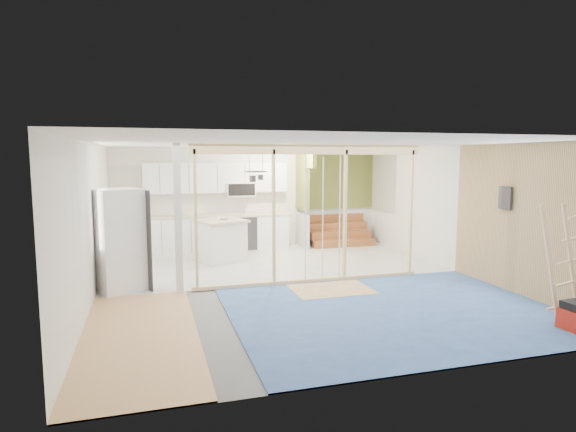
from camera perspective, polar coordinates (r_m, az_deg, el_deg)
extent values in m
cube|color=slate|center=(9.09, 0.79, -8.07)|extent=(7.00, 8.00, 0.01)
cube|color=white|center=(8.78, 0.82, 8.55)|extent=(7.00, 8.00, 0.01)
cube|color=white|center=(12.70, -4.50, 2.14)|extent=(7.00, 0.01, 2.60)
cube|color=white|center=(5.20, 13.91, -4.89)|extent=(7.00, 0.01, 2.60)
cube|color=white|center=(8.51, -22.35, -0.69)|extent=(0.01, 8.00, 2.60)
cube|color=white|center=(10.42, 19.54, 0.73)|extent=(0.01, 8.00, 2.60)
cube|color=beige|center=(10.96, -2.29, -5.42)|extent=(7.00, 4.00, 0.02)
cube|color=#4873B0|center=(7.69, 12.58, -10.95)|extent=(5.00, 4.00, 0.02)
cube|color=tan|center=(6.81, -17.18, -13.48)|extent=(1.50, 4.00, 0.02)
cube|color=#D8AF77|center=(8.70, 5.15, -8.66)|extent=(1.40, 1.00, 0.01)
cube|color=beige|center=(8.88, 2.69, 7.88)|extent=(4.40, 0.09, 0.18)
cube|color=beige|center=(9.16, 2.60, -7.62)|extent=(4.40, 0.09, 0.06)
cube|color=silver|center=(8.47, -12.90, -0.37)|extent=(0.12, 0.14, 2.60)
cube|color=beige|center=(8.49, -10.88, -0.30)|extent=(0.04, 0.09, 2.40)
cube|color=beige|center=(8.73, -1.70, 0.01)|extent=(0.05, 0.09, 2.40)
cube|color=beige|center=(9.18, 6.78, 0.31)|extent=(0.04, 0.09, 2.40)
cube|color=beige|center=(9.81, 14.32, 0.56)|extent=(0.04, 0.09, 2.40)
cylinder|color=silver|center=(8.88, 2.09, -0.39)|extent=(0.02, 0.02, 2.35)
cylinder|color=silver|center=(9.17, 6.15, -0.20)|extent=(0.02, 0.02, 2.35)
cylinder|color=silver|center=(9.03, 4.14, -0.29)|extent=(0.02, 0.02, 2.35)
cube|color=white|center=(12.36, -8.27, -2.06)|extent=(3.60, 0.60, 0.88)
cube|color=beige|center=(12.29, -8.31, 0.08)|extent=(3.66, 0.64, 0.05)
cube|color=white|center=(11.17, -19.24, -3.32)|extent=(0.60, 1.60, 0.88)
cube|color=beige|center=(11.10, -19.34, -0.96)|extent=(0.64, 1.64, 0.05)
cube|color=white|center=(12.34, -8.46, 4.51)|extent=(3.60, 0.34, 0.75)
cube|color=white|center=(12.41, -5.66, 3.18)|extent=(0.72, 0.38, 0.36)
cube|color=black|center=(12.22, -5.50, 3.12)|extent=(0.68, 0.02, 0.30)
cube|color=olive|center=(12.57, 1.73, 4.39)|extent=(0.10, 0.90, 1.60)
cube|color=silver|center=(12.70, 1.70, -1.70)|extent=(0.10, 0.90, 0.90)
cube|color=olive|center=(11.89, 2.78, 6.90)|extent=(0.10, 0.50, 0.50)
cube|color=olive|center=(13.34, 5.67, 4.29)|extent=(2.20, 0.04, 1.60)
cube|color=silver|center=(13.46, 5.61, -1.24)|extent=(2.20, 0.04, 0.90)
cube|color=brown|center=(12.80, 6.67, -3.27)|extent=(1.70, 0.26, 0.20)
cube|color=brown|center=(13.00, 6.23, -2.21)|extent=(1.70, 0.26, 0.20)
cube|color=brown|center=(13.21, 5.81, -1.18)|extent=(1.70, 0.26, 0.20)
cube|color=brown|center=(13.42, 5.41, -0.19)|extent=(1.70, 0.26, 0.20)
torus|color=black|center=(10.55, -3.80, 5.27)|extent=(0.52, 0.52, 0.02)
cylinder|color=black|center=(10.51, -4.62, 6.62)|extent=(0.01, 0.01, 0.50)
cylinder|color=black|center=(10.58, -3.01, 6.63)|extent=(0.01, 0.01, 0.50)
cylinder|color=#333337|center=(10.43, -4.21, 4.42)|extent=(0.14, 0.14, 0.14)
cylinder|color=#333337|center=(10.68, -3.28, 4.59)|extent=(0.12, 0.12, 0.12)
cube|color=tan|center=(8.87, 26.99, -0.63)|extent=(0.02, 4.00, 2.60)
cube|color=#333337|center=(9.25, 24.34, 1.97)|extent=(0.04, 0.30, 0.40)
cylinder|color=#FFEABF|center=(12.07, 3.01, 7.80)|extent=(0.32, 0.32, 0.08)
cube|color=white|center=(8.97, -19.35, -2.73)|extent=(1.03, 1.01, 1.81)
cube|color=#333337|center=(8.96, -16.91, -2.65)|extent=(0.32, 0.67, 1.78)
cube|color=white|center=(11.02, -7.95, -3.11)|extent=(1.13, 1.13, 0.89)
cube|color=beige|center=(10.94, -8.00, -0.57)|extent=(1.27, 1.27, 0.05)
imported|color=silver|center=(10.93, -7.53, -0.27)|extent=(0.30, 0.30, 0.06)
imported|color=#9D9EAF|center=(12.15, -12.96, 0.68)|extent=(0.14, 0.14, 0.28)
imported|color=silver|center=(12.48, -5.04, 0.74)|extent=(0.09, 0.09, 0.17)
cube|color=beige|center=(7.71, 28.62, -5.04)|extent=(0.40, 0.11, 1.70)
cube|color=beige|center=(7.98, 30.53, -4.78)|extent=(0.40, 0.11, 1.70)
cube|color=beige|center=(8.02, 29.56, -9.29)|extent=(0.41, 0.11, 0.11)
cube|color=beige|center=(7.99, 30.04, -6.96)|extent=(0.41, 0.11, 0.11)
cube|color=beige|center=(7.97, 30.52, -4.62)|extent=(0.41, 0.11, 0.11)
cube|color=beige|center=(7.97, 31.00, -2.27)|extent=(0.41, 0.11, 0.11)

